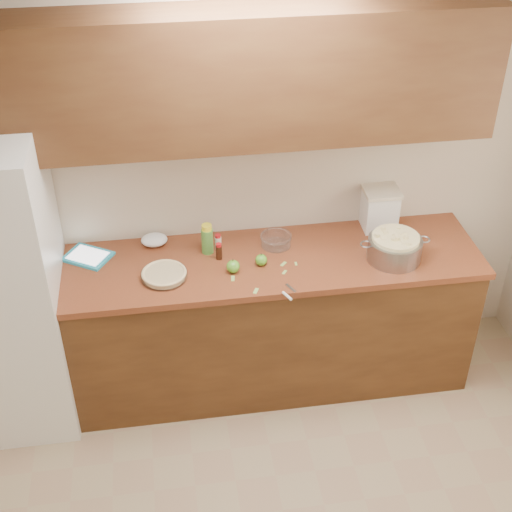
{
  "coord_description": "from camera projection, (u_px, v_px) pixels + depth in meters",
  "views": [
    {
      "loc": [
        -0.49,
        -1.83,
        3.29
      ],
      "look_at": [
        0.0,
        1.43,
        0.98
      ],
      "focal_mm": 50.0,
      "sensor_mm": 36.0,
      "label": 1
    }
  ],
  "objects": [
    {
      "name": "paper_towel",
      "position": [
        154.0,
        240.0,
        4.21
      ],
      "size": [
        0.17,
        0.15,
        0.06
      ],
      "primitive_type": "ellipsoid",
      "rotation": [
        0.0,
        0.0,
        -0.14
      ],
      "color": "white",
      "rests_on": "counter_run"
    },
    {
      "name": "lemon_bottle",
      "position": [
        207.0,
        239.0,
        4.11
      ],
      "size": [
        0.07,
        0.07,
        0.19
      ],
      "rotation": [
        0.0,
        0.0,
        0.25
      ],
      "color": "#4C8C38",
      "rests_on": "counter_run"
    },
    {
      "name": "peel_d",
      "position": [
        256.0,
        291.0,
        3.85
      ],
      "size": [
        0.04,
        0.05,
        0.0
      ],
      "primitive_type": "cube",
      "rotation": [
        0.0,
        0.0,
        1.12
      ],
      "color": "#9FC35F",
      "rests_on": "counter_run"
    },
    {
      "name": "peel_b",
      "position": [
        284.0,
        272.0,
        3.99
      ],
      "size": [
        0.04,
        0.04,
        0.0
      ],
      "primitive_type": "cube",
      "rotation": [
        0.0,
        0.0,
        -2.18
      ],
      "color": "#9FC35F",
      "rests_on": "counter_run"
    },
    {
      "name": "room_shell",
      "position": [
        312.0,
        401.0,
        2.68
      ],
      "size": [
        3.6,
        3.6,
        3.6
      ],
      "color": "tan",
      "rests_on": "ground"
    },
    {
      "name": "peel_c",
      "position": [
        233.0,
        279.0,
        3.95
      ],
      "size": [
        0.03,
        0.05,
        0.0
      ],
      "primitive_type": "cube",
      "rotation": [
        0.0,
        0.0,
        -1.7
      ],
      "color": "#9FC35F",
      "rests_on": "counter_run"
    },
    {
      "name": "peel_e",
      "position": [
        283.0,
        264.0,
        4.06
      ],
      "size": [
        0.04,
        0.05,
        0.0
      ],
      "primitive_type": "cube",
      "rotation": [
        0.0,
        0.0,
        0.84
      ],
      "color": "#9FC35F",
      "rests_on": "counter_run"
    },
    {
      "name": "tablet",
      "position": [
        88.0,
        256.0,
        4.11
      ],
      "size": [
        0.31,
        0.3,
        0.02
      ],
      "rotation": [
        0.0,
        0.0,
        -0.56
      ],
      "color": "#29A4C6",
      "rests_on": "counter_run"
    },
    {
      "name": "pie",
      "position": [
        164.0,
        275.0,
        3.94
      ],
      "size": [
        0.26,
        0.26,
        0.04
      ],
      "rotation": [
        0.0,
        0.0,
        -0.27
      ],
      "color": "silver",
      "rests_on": "counter_run"
    },
    {
      "name": "counter_run",
      "position": [
        254.0,
        321.0,
        4.36
      ],
      "size": [
        2.64,
        0.68,
        0.92
      ],
      "color": "#593519",
      "rests_on": "ground"
    },
    {
      "name": "vanilla_bottle",
      "position": [
        219.0,
        251.0,
        4.08
      ],
      "size": [
        0.04,
        0.04,
        0.1
      ],
      "rotation": [
        0.0,
        0.0,
        0.23
      ],
      "color": "black",
      "rests_on": "counter_run"
    },
    {
      "name": "colander",
      "position": [
        394.0,
        248.0,
        4.06
      ],
      "size": [
        0.41,
        0.31,
        0.15
      ],
      "rotation": [
        0.0,
        0.0,
        0.24
      ],
      "color": "gray",
      "rests_on": "counter_run"
    },
    {
      "name": "mixing_bowl",
      "position": [
        276.0,
        240.0,
        4.2
      ],
      "size": [
        0.19,
        0.19,
        0.07
      ],
      "rotation": [
        0.0,
        0.0,
        -0.12
      ],
      "color": "silver",
      "rests_on": "counter_run"
    },
    {
      "name": "cinnamon_shaker",
      "position": [
        218.0,
        242.0,
        4.16
      ],
      "size": [
        0.04,
        0.04,
        0.1
      ],
      "rotation": [
        0.0,
        0.0,
        -0.22
      ],
      "color": "beige",
      "rests_on": "counter_run"
    },
    {
      "name": "apple_left",
      "position": [
        233.0,
        266.0,
        3.98
      ],
      "size": [
        0.08,
        0.08,
        0.09
      ],
      "color": "#56A129",
      "rests_on": "counter_run"
    },
    {
      "name": "peel_a",
      "position": [
        296.0,
        264.0,
        4.06
      ],
      "size": [
        0.02,
        0.03,
        0.0
      ],
      "primitive_type": "cube",
      "rotation": [
        0.0,
        0.0,
        1.51
      ],
      "color": "#9FC35F",
      "rests_on": "counter_run"
    },
    {
      "name": "paring_knife",
      "position": [
        288.0,
        295.0,
        3.82
      ],
      "size": [
        0.08,
        0.15,
        0.02
      ],
      "rotation": [
        0.0,
        0.0,
        0.44
      ],
      "color": "gray",
      "rests_on": "counter_run"
    },
    {
      "name": "upper_cabinets",
      "position": [
        250.0,
        78.0,
        3.63
      ],
      "size": [
        2.6,
        0.34,
        0.7
      ],
      "primitive_type": "cube",
      "color": "#543419",
      "rests_on": "room_shell"
    },
    {
      "name": "flour_canister",
      "position": [
        379.0,
        208.0,
        4.31
      ],
      "size": [
        0.22,
        0.22,
        0.26
      ],
      "rotation": [
        0.0,
        0.0,
        -0.02
      ],
      "color": "white",
      "rests_on": "counter_run"
    },
    {
      "name": "apple_center",
      "position": [
        261.0,
        260.0,
        4.03
      ],
      "size": [
        0.07,
        0.07,
        0.08
      ],
      "color": "#56A129",
      "rests_on": "counter_run"
    }
  ]
}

